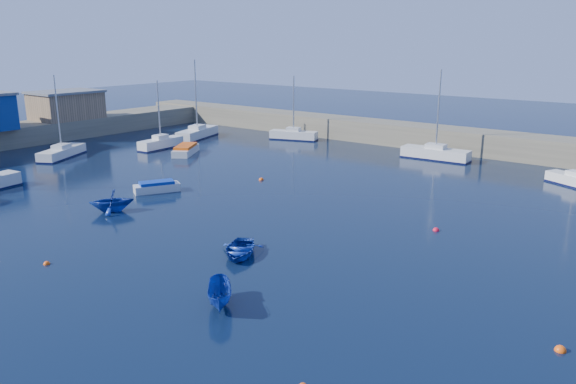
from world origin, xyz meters
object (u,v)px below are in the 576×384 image
Objects in this scene: sailboat_3 at (161,143)px; sailboat_6 at (435,153)px; dinghy_center at (239,250)px; motorboat_2 at (186,150)px; dinghy_right at (220,295)px; dinghy_left at (112,201)px; sailboat_5 at (294,135)px; motorboat_1 at (157,187)px; sailboat_4 at (197,133)px; sailboat_7 at (575,180)px; sailboat_2 at (62,152)px; brick_shed_a at (66,106)px.

sailboat_6 reaches higher than sailboat_3.
dinghy_center is at bearing -36.88° from sailboat_3.
motorboat_2 is 1.72× the size of dinghy_right.
dinghy_left is (-11.40, -33.12, 0.18)m from sailboat_6.
motorboat_1 is (6.49, -27.85, -0.20)m from sailboat_5.
sailboat_4 reaches higher than dinghy_left.
sailboat_3 is 8.03m from sailboat_4.
motorboat_2 is 38.68m from dinghy_right.
sailboat_7 is 1.30× the size of motorboat_2.
sailboat_2 reaches higher than motorboat_1.
sailboat_7 is at bearing 32.91° from dinghy_right.
motorboat_2 is at bearing 112.33° from dinghy_center.
sailboat_6 is 2.64× the size of dinghy_center.
sailboat_2 is 23.33m from dinghy_left.
dinghy_left is (12.22, -18.51, 0.35)m from motorboat_2.
sailboat_5 reaches higher than dinghy_right.
sailboat_2 is 1.09× the size of sailboat_5.
brick_shed_a is at bearing -171.66° from motorboat_1.
dinghy_center is at bearing 80.71° from dinghy_right.
dinghy_left is at bearing -44.64° from motorboat_1.
sailboat_3 reaches higher than motorboat_1.
sailboat_2 is at bearing -115.72° from sailboat_4.
motorboat_1 is 16.82m from dinghy_center.
dinghy_left is at bearing 175.39° from sailboat_5.
sailboat_4 reaches higher than sailboat_6.
sailboat_2 is at bearing 123.30° from sailboat_6.
sailboat_2 is at bearing 133.72° from dinghy_center.
motorboat_1 is at bearing -45.05° from sailboat_3.
dinghy_center is at bearing 5.11° from motorboat_1.
sailboat_6 is at bearing -0.17° from motorboat_2.
dinghy_center is (30.82, -19.76, -0.28)m from sailboat_3.
motorboat_2 is (4.90, -0.51, -0.16)m from sailboat_3.
sailboat_5 is (25.16, 16.59, -3.47)m from brick_shed_a.
dinghy_right reaches higher than motorboat_2.
dinghy_right is (25.79, -39.89, -0.03)m from sailboat_5.
sailboat_4 is 3.26× the size of dinghy_right.
sailboat_6 is 27.78m from motorboat_2.
sailboat_3 is 2.49× the size of dinghy_left.
sailboat_6 is 2.98× the size of dinghy_left.
sailboat_6 is (32.98, 24.26, 0.09)m from sailboat_2.
motorboat_2 is (6.84, -8.30, -0.19)m from sailboat_4.
motorboat_2 is 1.47× the size of dinghy_center.
sailboat_3 is 0.79× the size of sailboat_4.
motorboat_2 is at bearing 157.19° from motorboat_1.
sailboat_6 reaches higher than dinghy_right.
brick_shed_a is 1.00× the size of sailboat_3.
dinghy_right is (50.95, -23.30, -3.50)m from brick_shed_a.
sailboat_5 is at bearing 79.08° from dinghy_right.
sailboat_5 is at bearing 54.65° from sailboat_3.
motorboat_2 is (-3.92, -15.11, -0.14)m from sailboat_5.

